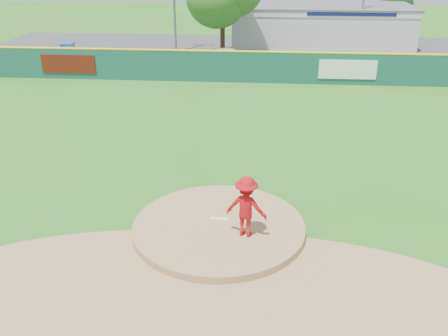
# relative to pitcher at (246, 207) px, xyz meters

# --- Properties ---
(ground) EXTENTS (120.00, 120.00, 0.00)m
(ground) POSITION_rel_pitcher_xyz_m (-0.88, 0.52, -1.22)
(ground) COLOR #286B19
(ground) RESTS_ON ground
(pitchers_mound) EXTENTS (5.50, 5.50, 0.50)m
(pitchers_mound) POSITION_rel_pitcher_xyz_m (-0.88, 0.52, -1.22)
(pitchers_mound) COLOR #9E774C
(pitchers_mound) RESTS_ON ground
(pitching_rubber) EXTENTS (0.60, 0.15, 0.04)m
(pitching_rubber) POSITION_rel_pitcher_xyz_m (-0.88, 0.82, -0.95)
(pitching_rubber) COLOR white
(pitching_rubber) RESTS_ON pitchers_mound
(infield_dirt_arc) EXTENTS (15.40, 15.40, 0.01)m
(infield_dirt_arc) POSITION_rel_pitcher_xyz_m (-0.88, -2.48, -1.21)
(infield_dirt_arc) COLOR #9E774C
(infield_dirt_arc) RESTS_ON ground
(parking_lot) EXTENTS (44.00, 16.00, 0.02)m
(parking_lot) POSITION_rel_pitcher_xyz_m (-0.88, 27.52, -1.21)
(parking_lot) COLOR #38383A
(parking_lot) RESTS_ON ground
(pitcher) EXTENTS (1.39, 1.00, 1.94)m
(pitcher) POSITION_rel_pitcher_xyz_m (0.00, 0.00, 0.00)
(pitcher) COLOR #A90E13
(pitcher) RESTS_ON pitchers_mound
(van) EXTENTS (5.00, 3.48, 1.27)m
(van) POSITION_rel_pitcher_xyz_m (-2.00, 22.92, -0.56)
(van) COLOR silver
(van) RESTS_ON parking_lot
(pool_building_grp) EXTENTS (15.20, 8.20, 3.31)m
(pool_building_grp) POSITION_rel_pitcher_xyz_m (5.12, 32.52, 0.45)
(pool_building_grp) COLOR silver
(pool_building_grp) RESTS_ON ground
(fence_banners) EXTENTS (21.65, 0.04, 1.20)m
(fence_banners) POSITION_rel_pitcher_xyz_m (-3.41, 18.44, -0.22)
(fence_banners) COLOR #58160C
(fence_banners) RESTS_ON ground
(playground_slide) EXTENTS (0.88, 2.47, 1.36)m
(playground_slide) POSITION_rel_pitcher_xyz_m (-14.39, 23.51, -0.53)
(playground_slide) COLOR blue
(playground_slide) RESTS_ON ground
(outfield_fence) EXTENTS (40.00, 0.14, 2.07)m
(outfield_fence) POSITION_rel_pitcher_xyz_m (-0.88, 18.52, -0.13)
(outfield_fence) COLOR #164A42
(outfield_fence) RESTS_ON ground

